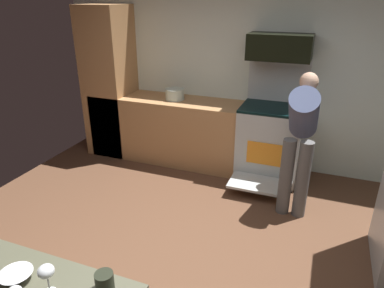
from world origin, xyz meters
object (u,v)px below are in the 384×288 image
(microwave, at_px, (280,47))
(stock_pot, at_px, (175,94))
(wine_glass_near, at_px, (46,272))
(mug_coffee, at_px, (105,282))
(oven_range, at_px, (270,140))
(mixing_bowl_small, at_px, (16,276))
(person_cook, at_px, (301,134))

(microwave, distance_m, stock_pot, 1.49)
(wine_glass_near, bearing_deg, mug_coffee, 25.32)
(oven_range, height_order, stock_pot, oven_range)
(mixing_bowl_small, bearing_deg, mug_coffee, 13.51)
(oven_range, xyz_separation_m, microwave, (-0.00, 0.10, 1.14))
(microwave, distance_m, wine_glass_near, 3.47)
(microwave, relative_size, mug_coffee, 7.66)
(mixing_bowl_small, distance_m, mug_coffee, 0.46)
(person_cook, distance_m, wine_glass_near, 2.81)
(oven_range, distance_m, stock_pot, 1.40)
(oven_range, height_order, wine_glass_near, oven_range)
(microwave, bearing_deg, person_cook, -61.43)
(oven_range, relative_size, stock_pot, 5.86)
(oven_range, relative_size, wine_glass_near, 9.12)
(person_cook, xyz_separation_m, stock_pot, (-1.72, 0.64, 0.10))
(oven_range, xyz_separation_m, person_cook, (0.39, -0.63, 0.37))
(person_cook, distance_m, mixing_bowl_small, 2.89)
(person_cook, relative_size, mixing_bowl_small, 8.79)
(wine_glass_near, relative_size, stock_pot, 0.64)
(mixing_bowl_small, bearing_deg, oven_range, 77.01)
(stock_pot, bearing_deg, oven_range, -0.68)
(wine_glass_near, distance_m, mug_coffee, 0.27)
(microwave, height_order, wine_glass_near, microwave)
(mixing_bowl_small, relative_size, mug_coffee, 1.72)
(oven_range, distance_m, wine_glass_near, 3.36)
(oven_range, xyz_separation_m, stock_pot, (-1.32, 0.02, 0.47))
(wine_glass_near, height_order, mug_coffee, wine_glass_near)
(microwave, xyz_separation_m, mixing_bowl_small, (-0.76, -3.37, -0.73))
(mixing_bowl_small, bearing_deg, microwave, 77.37)
(mixing_bowl_small, height_order, wine_glass_near, wine_glass_near)
(mixing_bowl_small, height_order, mug_coffee, mug_coffee)
(mug_coffee, bearing_deg, person_cook, 74.62)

